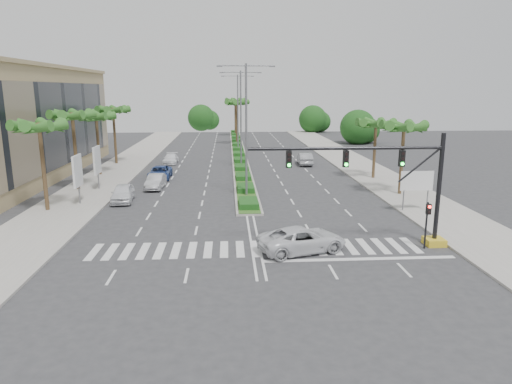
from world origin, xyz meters
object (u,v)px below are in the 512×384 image
(car_parked_b, at_px, (156,182))
(car_crossing, at_px, (302,239))
(car_right, at_px, (305,159))
(car_parked_d, at_px, (171,159))
(car_parked_a, at_px, (123,193))
(car_parked_c, at_px, (160,173))

(car_parked_b, distance_m, car_crossing, 22.40)
(car_crossing, distance_m, car_right, 33.32)
(car_parked_d, bearing_deg, car_parked_a, -95.39)
(car_parked_c, distance_m, car_crossing, 27.00)
(car_parked_b, bearing_deg, car_parked_d, 93.55)
(car_parked_a, bearing_deg, car_right, 39.37)
(car_parked_d, relative_size, car_crossing, 0.80)
(car_parked_a, bearing_deg, car_parked_d, 80.43)
(car_parked_a, height_order, car_parked_d, car_parked_a)
(car_parked_b, relative_size, car_parked_d, 0.98)
(car_parked_b, bearing_deg, car_parked_c, 95.47)
(car_parked_d, bearing_deg, car_parked_b, -89.43)
(car_parked_c, height_order, car_parked_d, car_parked_c)
(car_parked_b, xyz_separation_m, car_right, (17.48, 13.79, 0.09))
(car_parked_c, distance_m, car_parked_d, 10.81)
(car_parked_a, xyz_separation_m, car_right, (19.57, 19.14, 0.03))
(car_parked_a, relative_size, car_right, 0.93)
(car_parked_a, xyz_separation_m, car_crossing, (13.88, -13.70, -0.00))
(car_crossing, bearing_deg, car_parked_d, 1.80)
(car_crossing, relative_size, car_right, 1.13)
(car_crossing, height_order, car_right, car_right)
(car_parked_c, height_order, car_right, car_right)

